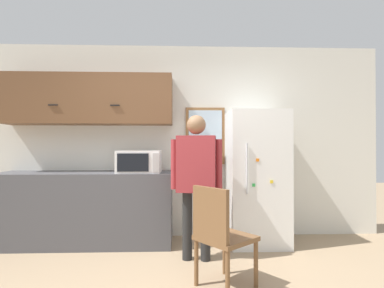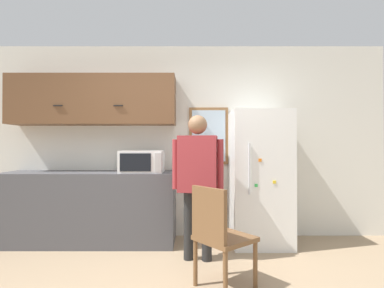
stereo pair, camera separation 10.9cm
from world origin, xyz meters
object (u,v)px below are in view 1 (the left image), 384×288
Objects in this scene: microwave at (139,162)px; person at (196,172)px; refrigerator at (256,177)px; chair at (220,232)px.

microwave is 0.87m from person.
person is at bearing -145.68° from refrigerator.
person is (0.70, -0.51, -0.09)m from microwave.
refrigerator is at bearing 1.99° from microwave.
refrigerator is at bearing 43.72° from person.
person is 1.78× the size of chair.
microwave is at bearing -178.01° from refrigerator.
microwave is at bearing 153.74° from person.
person is 0.86m from chair.
refrigerator is at bearing -66.61° from chair.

